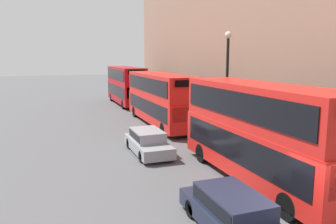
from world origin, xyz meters
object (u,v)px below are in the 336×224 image
at_px(bus_leading, 259,129).
at_px(car_dark_sedan, 233,213).
at_px(bus_third_in_queue, 126,84).
at_px(bus_second_in_queue, 160,97).
at_px(pedestrian, 246,136).
at_px(car_hatchback, 148,141).

distance_m(bus_leading, car_dark_sedan, 5.20).
bearing_deg(bus_leading, bus_third_in_queue, 90.00).
bearing_deg(bus_second_in_queue, bus_leading, -90.00).
bearing_deg(bus_second_in_queue, pedestrian, -73.35).
xyz_separation_m(bus_leading, car_dark_sedan, (-3.40, -3.53, -1.73)).
bearing_deg(pedestrian, bus_second_in_queue, 106.65).
relative_size(bus_third_in_queue, car_hatchback, 2.27).
xyz_separation_m(bus_second_in_queue, pedestrian, (2.63, -8.79, -1.58)).
distance_m(bus_third_in_queue, pedestrian, 21.68).
relative_size(bus_leading, car_dark_sedan, 2.10).
bearing_deg(bus_second_in_queue, car_dark_sedan, -101.16).
distance_m(bus_second_in_queue, pedestrian, 9.31).
distance_m(bus_third_in_queue, car_dark_sedan, 30.12).
bearing_deg(car_hatchback, bus_second_in_queue, 66.26).
height_order(bus_second_in_queue, car_hatchback, bus_second_in_queue).
bearing_deg(pedestrian, bus_third_in_queue, 96.99).
bearing_deg(car_hatchback, pedestrian, -10.01).
relative_size(bus_leading, bus_third_in_queue, 0.97).
distance_m(bus_leading, bus_third_in_queue, 26.35).
bearing_deg(car_dark_sedan, bus_third_in_queue, 83.51).
bearing_deg(car_hatchback, bus_leading, -60.33).
distance_m(car_dark_sedan, car_hatchback, 9.50).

